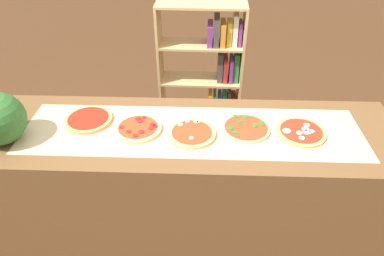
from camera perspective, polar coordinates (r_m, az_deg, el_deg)
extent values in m
plane|color=#4C2D19|center=(2.62, 0.00, -16.48)|extent=(12.00, 12.00, 0.00)
cube|color=brown|center=(2.28, 0.00, -9.61)|extent=(2.44, 0.71, 0.91)
cube|color=tan|center=(1.97, 0.00, -0.44)|extent=(1.96, 0.49, 0.00)
cylinder|color=tan|center=(2.14, -16.98, 1.36)|extent=(0.28, 0.28, 0.02)
cylinder|color=#AD2314|center=(2.13, -17.03, 1.62)|extent=(0.24, 0.24, 0.00)
cylinder|color=#E5C17F|center=(1.99, -9.03, -0.09)|extent=(0.27, 0.27, 0.02)
cylinder|color=red|center=(1.99, -9.07, 0.18)|extent=(0.23, 0.23, 0.00)
cylinder|color=maroon|center=(1.96, -6.85, -0.02)|extent=(0.03, 0.03, 0.00)
cylinder|color=maroon|center=(2.00, -11.76, 0.13)|extent=(0.03, 0.03, 0.00)
cylinder|color=maroon|center=(2.06, -8.02, 1.78)|extent=(0.03, 0.03, 0.00)
cylinder|color=maroon|center=(1.96, -10.57, -0.57)|extent=(0.03, 0.03, 0.00)
cylinder|color=maroon|center=(1.99, -6.59, 0.61)|extent=(0.04, 0.04, 0.00)
cylinder|color=maroon|center=(2.03, -8.68, 1.15)|extent=(0.03, 0.03, 0.00)
cylinder|color=maroon|center=(1.94, -8.52, -0.63)|extent=(0.04, 0.04, 0.00)
cylinder|color=maroon|center=(1.98, -6.19, 0.35)|extent=(0.03, 0.03, 0.00)
cylinder|color=maroon|center=(2.05, -9.04, 1.57)|extent=(0.03, 0.03, 0.00)
cylinder|color=maroon|center=(1.92, -9.47, -1.25)|extent=(0.03, 0.03, 0.00)
cylinder|color=#DBB26B|center=(1.93, -0.04, -0.92)|extent=(0.28, 0.28, 0.02)
cylinder|color=red|center=(1.93, -0.04, -0.68)|extent=(0.23, 0.23, 0.00)
cylinder|color=#C6B28E|center=(2.00, 0.63, 1.09)|extent=(0.03, 0.03, 0.01)
cylinder|color=#C6B28E|center=(1.98, -1.95, 0.55)|extent=(0.03, 0.03, 0.01)
cylinder|color=#C6B28E|center=(1.88, -0.13, -1.71)|extent=(0.03, 0.03, 0.01)
cylinder|color=#C6B28E|center=(2.00, -0.72, 1.11)|extent=(0.03, 0.03, 0.01)
cylinder|color=#C6B28E|center=(2.00, 1.08, 1.01)|extent=(0.02, 0.02, 0.01)
cylinder|color=#E5C17F|center=(2.00, 9.02, -0.05)|extent=(0.28, 0.28, 0.01)
cylinder|color=red|center=(2.00, 9.04, 0.15)|extent=(0.25, 0.25, 0.00)
ellipsoid|color=#286B23|center=(1.97, 6.58, 0.05)|extent=(0.05, 0.05, 0.00)
ellipsoid|color=#286B23|center=(2.08, 9.10, 1.92)|extent=(0.04, 0.04, 0.00)
ellipsoid|color=#286B23|center=(1.94, 7.25, -0.76)|extent=(0.04, 0.03, 0.00)
ellipsoid|color=#286B23|center=(2.08, 7.38, 2.01)|extent=(0.05, 0.05, 0.00)
ellipsoid|color=#286B23|center=(2.01, 10.61, 0.44)|extent=(0.03, 0.04, 0.00)
ellipsoid|color=#286B23|center=(2.04, 11.74, 0.86)|extent=(0.04, 0.05, 0.00)
ellipsoid|color=#286B23|center=(2.03, 8.04, 1.09)|extent=(0.04, 0.04, 0.00)
cylinder|color=tan|center=(2.05, 17.81, -0.64)|extent=(0.28, 0.28, 0.01)
cylinder|color=red|center=(2.04, 17.85, -0.45)|extent=(0.24, 0.24, 0.00)
cylinder|color=#EFE5CC|center=(1.98, 17.93, -1.60)|extent=(0.03, 0.03, 0.00)
cylinder|color=#EFE5CC|center=(2.06, 18.46, -0.16)|extent=(0.04, 0.04, 0.00)
cylinder|color=#EFE5CC|center=(2.01, 17.56, -0.78)|extent=(0.03, 0.03, 0.00)
cylinder|color=#EFE5CC|center=(2.01, 15.57, -0.46)|extent=(0.05, 0.05, 0.00)
cylinder|color=#EFE5CC|center=(2.03, 18.71, -0.65)|extent=(0.04, 0.04, 0.00)
cylinder|color=#EFE5CC|center=(2.05, 19.41, -0.53)|extent=(0.03, 0.03, 0.00)
cylinder|color=#EFE5CC|center=(2.09, 18.68, 0.46)|extent=(0.04, 0.04, 0.00)
cube|color=tan|center=(3.03, 7.99, 7.90)|extent=(0.03, 0.27, 1.32)
cube|color=tan|center=(3.05, -5.17, 8.31)|extent=(0.03, 0.27, 1.32)
cube|color=tan|center=(3.38, 1.23, -1.58)|extent=(0.68, 0.28, 0.02)
cube|color=#B22823|center=(3.32, 6.62, -0.45)|extent=(0.03, 0.20, 0.18)
cube|color=#B22823|center=(3.32, 5.92, -0.41)|extent=(0.05, 0.15, 0.18)
cube|color=#753384|center=(3.32, 5.13, -0.38)|extent=(0.04, 0.20, 0.18)
cube|color=silver|center=(3.30, 4.41, -0.01)|extent=(0.04, 0.18, 0.23)
cube|color=#2D753D|center=(3.31, 3.68, -0.18)|extent=(0.04, 0.18, 0.20)
cube|color=#234799|center=(3.29, 2.88, 0.20)|extent=(0.04, 0.15, 0.25)
cube|color=tan|center=(3.19, 1.31, 3.02)|extent=(0.68, 0.28, 0.02)
cube|color=#B22823|center=(3.14, 6.89, 4.21)|extent=(0.05, 0.17, 0.17)
cube|color=#47423D|center=(3.13, 6.19, 4.65)|extent=(0.03, 0.16, 0.22)
cube|color=#2D753D|center=(3.13, 5.41, 4.41)|extent=(0.05, 0.15, 0.18)
cube|color=#234799|center=(3.13, 4.61, 4.36)|extent=(0.04, 0.17, 0.17)
cube|color=#2D753D|center=(3.13, 3.81, 4.50)|extent=(0.03, 0.18, 0.19)
cube|color=orange|center=(3.13, 3.06, 4.62)|extent=(0.04, 0.21, 0.20)
cube|color=tan|center=(3.02, 1.39, 8.16)|extent=(0.68, 0.28, 0.02)
cube|color=#2D753D|center=(2.96, 7.40, 10.28)|extent=(0.05, 0.16, 0.26)
cube|color=#753384|center=(2.97, 6.56, 9.89)|extent=(0.03, 0.18, 0.21)
cube|color=#B22823|center=(2.97, 5.63, 9.93)|extent=(0.04, 0.18, 0.21)
cube|color=#47423D|center=(2.96, 4.76, 10.41)|extent=(0.05, 0.16, 0.26)
cube|color=tan|center=(2.88, 1.49, 13.85)|extent=(0.68, 0.28, 0.02)
cube|color=#753384|center=(2.85, 8.03, 15.50)|extent=(0.03, 0.15, 0.19)
cube|color=silver|center=(2.83, 7.26, 16.12)|extent=(0.04, 0.16, 0.25)
cube|color=gold|center=(2.84, 6.28, 15.64)|extent=(0.04, 0.15, 0.19)
cube|color=orange|center=(2.84, 5.22, 15.58)|extent=(0.04, 0.21, 0.18)
cube|color=#47423D|center=(2.83, 4.14, 16.03)|extent=(0.05, 0.21, 0.22)
cube|color=#753384|center=(2.84, 3.04, 15.53)|extent=(0.05, 0.21, 0.17)
cube|color=tan|center=(2.77, 1.60, 20.06)|extent=(0.68, 0.28, 0.02)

